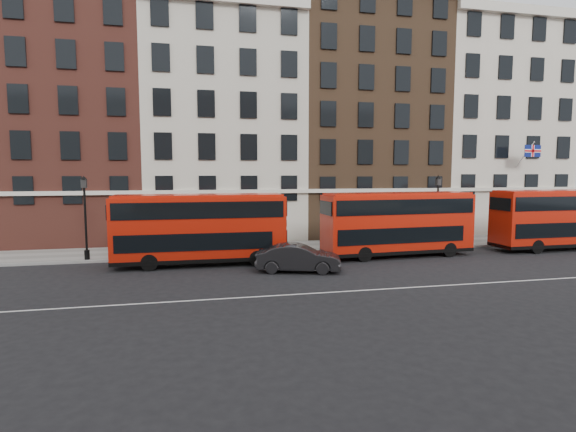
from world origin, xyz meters
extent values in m
plane|color=black|center=(0.00, 0.00, 0.00)|extent=(120.00, 120.00, 0.00)
cube|color=gray|center=(0.00, 10.50, 0.07)|extent=(80.00, 5.00, 0.15)
cube|color=gray|center=(0.00, 8.00, 0.08)|extent=(80.00, 0.30, 0.16)
cube|color=white|center=(0.00, -2.00, 0.01)|extent=(70.00, 0.12, 0.01)
cube|color=brown|center=(-12.80, 18.00, 11.00)|extent=(12.80, 10.00, 22.00)
cube|color=#B7B2A1|center=(0.00, 18.00, 9.50)|extent=(12.80, 10.00, 19.00)
cube|color=brown|center=(12.80, 18.00, 10.50)|extent=(12.80, 10.00, 21.00)
cube|color=#BAB2A1|center=(25.60, 18.00, 10.00)|extent=(12.80, 10.00, 20.00)
cube|color=beige|center=(25.60, 12.75, 19.60)|extent=(12.80, 0.50, 0.80)
cube|color=#B11709|center=(-2.37, 5.79, 2.28)|extent=(10.32, 2.53, 3.88)
cube|color=black|center=(-2.37, 5.79, 0.46)|extent=(10.32, 2.57, 0.24)
cube|color=black|center=(-2.66, 5.79, 1.62)|extent=(9.14, 2.60, 1.03)
cube|color=black|center=(-2.37, 5.79, 3.48)|extent=(9.93, 2.61, 0.98)
cube|color=#B11709|center=(-2.37, 5.79, 4.27)|extent=(10.02, 2.33, 0.18)
cube|color=black|center=(2.82, 5.75, 1.52)|extent=(0.10, 2.16, 1.28)
cube|color=black|center=(2.82, 5.75, 2.57)|extent=(0.09, 1.86, 0.41)
cylinder|color=black|center=(0.96, 4.66, 0.49)|extent=(0.98, 0.28, 0.98)
cylinder|color=black|center=(0.97, 6.86, 0.49)|extent=(0.98, 0.28, 0.98)
cylinder|color=black|center=(-5.32, 4.71, 0.49)|extent=(0.98, 0.28, 0.98)
cylinder|color=black|center=(-5.30, 6.91, 0.49)|extent=(0.98, 0.28, 0.98)
cube|color=#B11709|center=(10.72, 5.79, 2.27)|extent=(10.38, 3.01, 3.86)
cube|color=black|center=(10.72, 5.79, 0.46)|extent=(10.38, 3.05, 0.23)
cube|color=black|center=(10.43, 5.77, 1.61)|extent=(9.21, 3.02, 1.03)
cube|color=black|center=(10.72, 5.79, 3.47)|extent=(10.00, 3.07, 0.98)
cube|color=#B11709|center=(10.72, 5.79, 4.25)|extent=(10.08, 2.80, 0.18)
cube|color=black|center=(15.88, 6.07, 1.51)|extent=(0.20, 2.15, 1.27)
cube|color=black|center=(15.88, 6.07, 2.56)|extent=(0.18, 1.86, 0.41)
cylinder|color=black|center=(14.10, 4.88, 0.49)|extent=(0.99, 0.33, 0.98)
cylinder|color=black|center=(13.98, 7.06, 0.49)|extent=(0.99, 0.33, 0.98)
cylinder|color=black|center=(7.86, 4.53, 0.49)|extent=(0.99, 0.33, 0.98)
cylinder|color=black|center=(7.73, 6.72, 0.49)|extent=(0.99, 0.33, 0.98)
cube|color=#B11709|center=(23.73, 5.79, 2.30)|extent=(10.42, 2.60, 3.91)
cube|color=black|center=(23.73, 5.79, 0.47)|extent=(10.42, 2.64, 0.24)
cube|color=black|center=(23.44, 5.78, 1.63)|extent=(9.23, 2.66, 1.04)
cube|color=black|center=(23.73, 5.79, 3.51)|extent=(10.03, 2.67, 0.99)
cube|color=#B11709|center=(23.73, 5.79, 4.31)|extent=(10.12, 2.40, 0.18)
cylinder|color=black|center=(20.78, 4.64, 0.49)|extent=(0.99, 0.29, 0.99)
cylinder|color=black|center=(20.75, 6.86, 0.49)|extent=(0.99, 0.29, 0.99)
imported|color=black|center=(3.06, 2.66, 0.80)|extent=(5.12, 2.98, 1.60)
cylinder|color=black|center=(-9.43, 8.35, 2.45)|extent=(0.14, 0.14, 4.60)
cylinder|color=black|center=(-9.43, 8.35, 0.45)|extent=(0.32, 0.32, 0.60)
cube|color=#262626|center=(-9.43, 8.35, 5.00)|extent=(0.32, 0.32, 0.55)
cone|color=black|center=(-9.43, 8.35, 5.35)|extent=(0.44, 0.44, 0.25)
cylinder|color=black|center=(15.26, 8.48, 2.45)|extent=(0.14, 0.14, 4.60)
cylinder|color=black|center=(15.26, 8.48, 0.45)|extent=(0.32, 0.32, 0.60)
cube|color=#262626|center=(15.26, 8.48, 5.00)|extent=(0.32, 0.32, 0.55)
cone|color=black|center=(15.26, 8.48, 5.35)|extent=(0.44, 0.44, 0.25)
cylinder|color=black|center=(25.21, 8.20, 1.45)|extent=(0.12, 0.12, 2.60)
cube|color=black|center=(25.21, 8.05, 3.05)|extent=(0.25, 0.30, 0.75)
sphere|color=red|center=(25.21, 7.88, 3.27)|extent=(0.14, 0.14, 0.14)
sphere|color=#0C9919|center=(25.21, 7.88, 2.83)|extent=(0.14, 0.14, 0.14)
camera|label=1|loc=(-2.97, -21.97, 5.70)|focal=28.00mm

